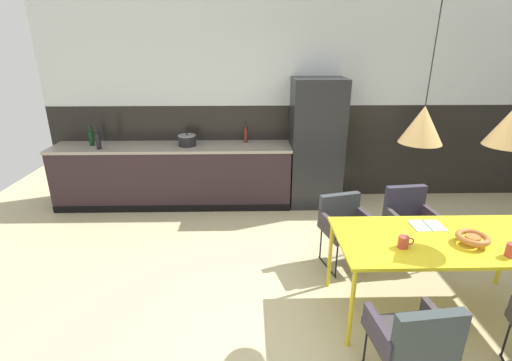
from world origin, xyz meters
The scene contains 18 objects.
ground_plane centered at (0.00, 0.00, 0.00)m, with size 9.71×9.71×0.00m, color #C3B688.
back_wall_splashback_dark centered at (0.00, 2.83, 0.71)m, with size 7.47×0.12×1.43m, color black.
back_wall_panel_upper centered at (0.00, 2.83, 2.14)m, with size 7.47×0.12×1.43m, color silver.
kitchen_counter centered at (-1.88, 2.47, 0.45)m, with size 3.43×0.63×0.91m.
refrigerator_column centered at (0.20, 2.47, 0.93)m, with size 0.73×0.60×1.85m, color #232326.
dining_table centered at (0.87, -0.01, 0.71)m, with size 1.80×0.87×0.75m.
armchair_facing_counter centered at (0.98, 0.91, 0.52)m, with size 0.53×0.52×0.82m.
armchair_corner_seat centered at (0.31, -0.83, 0.49)m, with size 0.53×0.52×0.77m.
armchair_by_stool centered at (0.25, 0.83, 0.51)m, with size 0.58×0.57×0.76m.
fruit_bowl centered at (1.05, -0.10, 0.81)m, with size 0.26×0.26×0.09m.
open_book centered at (0.83, 0.21, 0.76)m, with size 0.27×0.22×0.02m.
mug_glass_clear centered at (1.25, -0.29, 0.80)m, with size 0.13×0.08×0.11m.
mug_tall_blue centered at (0.47, -0.14, 0.80)m, with size 0.13×0.09×0.10m.
cooking_pot centered at (-1.65, 2.46, 0.99)m, with size 0.26×0.26×0.18m.
bottle_spice_small centered at (-0.82, 2.63, 1.02)m, with size 0.06×0.06×0.27m.
bottle_oil_tall centered at (-2.85, 2.31, 1.03)m, with size 0.07×0.07×0.30m.
bottle_wine_green centered at (-3.03, 2.51, 1.02)m, with size 0.07×0.07×0.29m.
pendant_lamp_over_table_near centered at (0.51, -0.04, 1.73)m, with size 0.32×0.32×1.21m.
Camera 1 is at (-0.78, -2.74, 2.31)m, focal length 26.07 mm.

